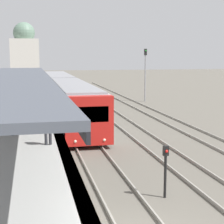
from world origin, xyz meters
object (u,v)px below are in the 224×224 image
object	(u,v)px
train_near	(65,93)
signal_post_near	(165,166)
signal_mast_far	(145,69)
person_on_platform	(48,124)

from	to	relation	value
train_near	signal_post_near	bearing A→B (deg)	-85.81
signal_post_near	signal_mast_far	distance (m)	29.05
signal_post_near	person_on_platform	bearing A→B (deg)	128.54
train_near	person_on_platform	bearing A→B (deg)	-97.80
train_near	signal_mast_far	xyz separation A→B (m)	(9.55, 5.57, 1.91)
train_near	signal_mast_far	world-z (taller)	signal_mast_far
person_on_platform	signal_post_near	distance (m)	6.46
train_near	signal_post_near	xyz separation A→B (m)	(1.63, -22.27, -0.52)
signal_post_near	signal_mast_far	size ratio (longest dim) A/B	0.33
person_on_platform	train_near	bearing A→B (deg)	82.20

